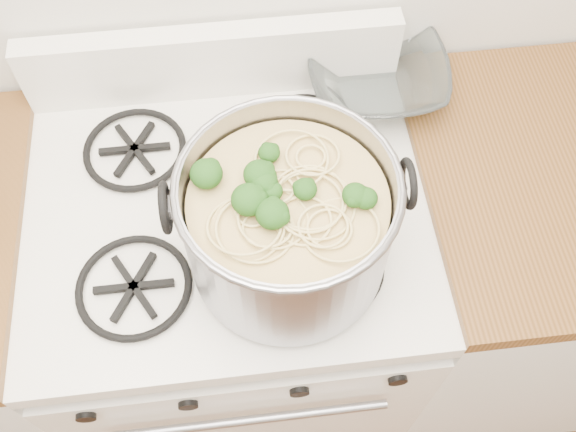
{
  "coord_description": "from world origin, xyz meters",
  "views": [
    {
      "loc": [
        0.04,
        0.62,
        1.93
      ],
      "look_at": [
        0.1,
        1.14,
        1.06
      ],
      "focal_mm": 40.0,
      "sensor_mm": 36.0,
      "label": 1
    }
  ],
  "objects_px": {
    "spatula": "(288,203)",
    "stock_pot": "(288,224)",
    "gas_range": "(242,306)",
    "glass_bowl": "(376,81)"
  },
  "relations": [
    {
      "from": "stock_pot",
      "to": "glass_bowl",
      "type": "relative_size",
      "value": 3.33
    },
    {
      "from": "gas_range",
      "to": "stock_pot",
      "type": "distance_m",
      "value": 0.62
    },
    {
      "from": "stock_pot",
      "to": "glass_bowl",
      "type": "xyz_separation_m",
      "value": [
        0.23,
        0.37,
        -0.1
      ]
    },
    {
      "from": "gas_range",
      "to": "spatula",
      "type": "relative_size",
      "value": 2.98
    },
    {
      "from": "spatula",
      "to": "gas_range",
      "type": "bearing_deg",
      "value": 174.22
    },
    {
      "from": "stock_pot",
      "to": "spatula",
      "type": "relative_size",
      "value": 1.23
    },
    {
      "from": "glass_bowl",
      "to": "spatula",
      "type": "bearing_deg",
      "value": -128.32
    },
    {
      "from": "spatula",
      "to": "stock_pot",
      "type": "bearing_deg",
      "value": -91.68
    },
    {
      "from": "gas_range",
      "to": "spatula",
      "type": "height_order",
      "value": "spatula"
    },
    {
      "from": "gas_range",
      "to": "stock_pot",
      "type": "xyz_separation_m",
      "value": [
        0.1,
        -0.12,
        0.6
      ]
    }
  ]
}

